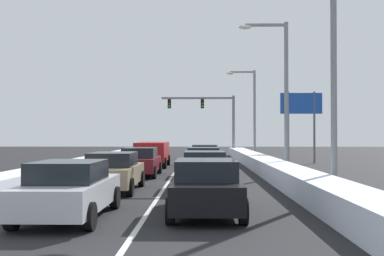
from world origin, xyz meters
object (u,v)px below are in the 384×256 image
(sedan_maroon_center_lane_third, at_px, (140,162))
(suv_red_center_lane_fourth, at_px, (153,152))
(street_lamp_right_far, at_px, (250,106))
(sedan_gray_right_lane_fourth, at_px, (205,156))
(roadside_sign_right, at_px, (301,111))
(sedan_black_right_lane_nearest, at_px, (206,186))
(street_lamp_right_near, at_px, (323,66))
(sedan_charcoal_right_lane_third, at_px, (203,161))
(street_lamp_right_mid, at_px, (280,84))
(sedan_silver_center_lane_nearest, at_px, (70,189))
(traffic_light_gantry, at_px, (211,112))
(sedan_white_right_lane_second, at_px, (205,169))
(sedan_tan_center_lane_second, at_px, (113,171))

(sedan_maroon_center_lane_third, xyz_separation_m, suv_red_center_lane_fourth, (-0.06, 6.83, 0.25))
(sedan_maroon_center_lane_third, relative_size, street_lamp_right_far, 0.57)
(sedan_gray_right_lane_fourth, xyz_separation_m, roadside_sign_right, (7.47, 4.43, 3.25))
(sedan_black_right_lane_nearest, relative_size, street_lamp_right_near, 0.58)
(sedan_charcoal_right_lane_third, distance_m, roadside_sign_right, 13.39)
(sedan_gray_right_lane_fourth, bearing_deg, street_lamp_right_mid, -57.45)
(street_lamp_right_near, distance_m, street_lamp_right_far, 24.27)
(suv_red_center_lane_fourth, bearing_deg, roadside_sign_right, 20.41)
(sedan_maroon_center_lane_third, bearing_deg, sedan_silver_center_lane_nearest, -91.09)
(sedan_black_right_lane_nearest, xyz_separation_m, sedan_silver_center_lane_nearest, (-3.58, -0.76, 0.00))
(sedan_black_right_lane_nearest, xyz_separation_m, traffic_light_gantry, (0.93, 33.93, 3.73))
(sedan_maroon_center_lane_third, bearing_deg, sedan_black_right_lane_nearest, -73.63)
(sedan_silver_center_lane_nearest, bearing_deg, traffic_light_gantry, 82.58)
(sedan_charcoal_right_lane_third, bearing_deg, suv_red_center_lane_fourth, 117.97)
(sedan_gray_right_lane_fourth, distance_m, sedan_maroon_center_lane_third, 7.37)
(traffic_light_gantry, bearing_deg, sedan_gray_right_lane_fourth, -92.87)
(street_lamp_right_near, bearing_deg, street_lamp_right_mid, 90.92)
(suv_red_center_lane_fourth, bearing_deg, sedan_silver_center_lane_nearest, -90.51)
(sedan_gray_right_lane_fourth, distance_m, street_lamp_right_far, 11.54)
(sedan_black_right_lane_nearest, distance_m, sedan_gray_right_lane_fourth, 17.90)
(sedan_charcoal_right_lane_third, height_order, traffic_light_gantry, traffic_light_gantry)
(street_lamp_right_mid, bearing_deg, sedan_silver_center_lane_nearest, -121.65)
(sedan_white_right_lane_second, relative_size, sedan_maroon_center_lane_third, 1.00)
(sedan_maroon_center_lane_third, relative_size, street_lamp_right_mid, 0.55)
(street_lamp_right_mid, xyz_separation_m, roadside_sign_right, (3.51, 10.63, -0.90))
(sedan_gray_right_lane_fourth, height_order, sedan_tan_center_lane_second, same)
(roadside_sign_right, bearing_deg, suv_red_center_lane_fourth, -159.59)
(sedan_charcoal_right_lane_third, bearing_deg, street_lamp_right_near, -62.75)
(sedan_tan_center_lane_second, bearing_deg, traffic_light_gantry, 81.21)
(sedan_silver_center_lane_nearest, bearing_deg, street_lamp_right_near, 29.18)
(sedan_gray_right_lane_fourth, height_order, sedan_maroon_center_lane_third, same)
(sedan_black_right_lane_nearest, relative_size, sedan_silver_center_lane_nearest, 1.00)
(sedan_silver_center_lane_nearest, relative_size, street_lamp_right_far, 0.57)
(suv_red_center_lane_fourth, xyz_separation_m, traffic_light_gantry, (4.35, 15.71, 3.48))
(sedan_maroon_center_lane_third, bearing_deg, sedan_white_right_lane_second, -56.82)
(street_lamp_right_near, relative_size, roadside_sign_right, 1.40)
(sedan_gray_right_lane_fourth, xyz_separation_m, traffic_light_gantry, (0.80, 16.03, 3.73))
(sedan_black_right_lane_nearest, height_order, street_lamp_right_near, street_lamp_right_near)
(sedan_gray_right_lane_fourth, bearing_deg, sedan_maroon_center_lane_third, -118.17)
(sedan_maroon_center_lane_third, height_order, street_lamp_right_far, street_lamp_right_far)
(street_lamp_right_near, height_order, roadside_sign_right, street_lamp_right_near)
(sedan_gray_right_lane_fourth, bearing_deg, sedan_silver_center_lane_nearest, -101.25)
(traffic_light_gantry, bearing_deg, street_lamp_right_far, -60.77)
(sedan_tan_center_lane_second, bearing_deg, street_lamp_right_near, -10.13)
(sedan_black_right_lane_nearest, relative_size, street_lamp_right_mid, 0.55)
(sedan_tan_center_lane_second, height_order, street_lamp_right_near, street_lamp_right_near)
(sedan_charcoal_right_lane_third, bearing_deg, sedan_white_right_lane_second, -89.80)
(sedan_white_right_lane_second, xyz_separation_m, sedan_tan_center_lane_second, (-3.56, -1.26, 0.00))
(sedan_gray_right_lane_fourth, xyz_separation_m, sedan_tan_center_lane_second, (-3.67, -12.91, 0.00))
(sedan_black_right_lane_nearest, relative_size, sedan_charcoal_right_lane_third, 1.00)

